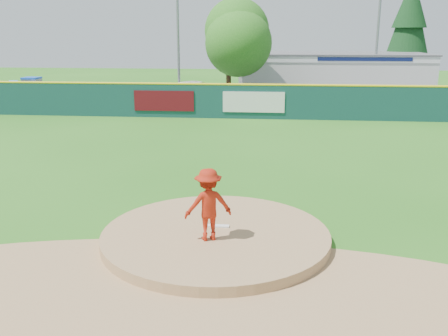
# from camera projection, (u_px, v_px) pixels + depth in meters

# --- Properties ---
(ground) EXTENTS (120.00, 120.00, 0.00)m
(ground) POSITION_uv_depth(u_px,v_px,m) (216.00, 241.00, 12.12)
(ground) COLOR #286B19
(ground) RESTS_ON ground
(pitchers_mound) EXTENTS (5.50, 5.50, 0.50)m
(pitchers_mound) POSITION_uv_depth(u_px,v_px,m) (216.00, 241.00, 12.12)
(pitchers_mound) COLOR #9E774C
(pitchers_mound) RESTS_ON ground
(pitching_rubber) EXTENTS (0.60, 0.15, 0.04)m
(pitching_rubber) POSITION_uv_depth(u_px,v_px,m) (217.00, 226.00, 12.33)
(pitching_rubber) COLOR white
(pitching_rubber) RESTS_ON pitchers_mound
(infield_dirt_arc) EXTENTS (15.40, 15.40, 0.01)m
(infield_dirt_arc) POSITION_uv_depth(u_px,v_px,m) (197.00, 305.00, 9.23)
(infield_dirt_arc) COLOR #9E774C
(infield_dirt_arc) RESTS_ON ground
(parking_lot) EXTENTS (44.00, 16.00, 0.02)m
(parking_lot) POSITION_uv_depth(u_px,v_px,m) (257.00, 99.00, 38.04)
(parking_lot) COLOR #38383A
(parking_lot) RESTS_ON ground
(pitcher) EXTENTS (1.24, 0.96, 1.69)m
(pitcher) POSITION_uv_depth(u_px,v_px,m) (208.00, 205.00, 11.39)
(pitcher) COLOR #A7200E
(pitcher) RESTS_ON pitchers_mound
(van) EXTENTS (6.06, 4.51, 1.53)m
(van) POSITION_uv_depth(u_px,v_px,m) (197.00, 92.00, 35.84)
(van) COLOR white
(van) RESTS_ON parking_lot
(pool_building_grp) EXTENTS (15.20, 8.20, 3.31)m
(pool_building_grp) POSITION_uv_depth(u_px,v_px,m) (331.00, 73.00, 41.82)
(pool_building_grp) COLOR silver
(pool_building_grp) RESTS_ON ground
(fence_banners) EXTENTS (8.92, 0.04, 1.20)m
(fence_banners) POSITION_uv_depth(u_px,v_px,m) (208.00, 101.00, 29.31)
(fence_banners) COLOR #590C13
(fence_banners) RESTS_ON ground
(playground_slide) EXTENTS (1.14, 3.22, 1.77)m
(playground_slide) POSITION_uv_depth(u_px,v_px,m) (32.00, 89.00, 36.64)
(playground_slide) COLOR blue
(playground_slide) RESTS_ON ground
(outfield_fence) EXTENTS (40.00, 0.14, 2.07)m
(outfield_fence) POSITION_uv_depth(u_px,v_px,m) (252.00, 100.00, 29.12)
(outfield_fence) COLOR #123C3A
(outfield_fence) RESTS_ON ground
(deciduous_tree) EXTENTS (5.60, 5.60, 7.36)m
(deciduous_tree) POSITION_uv_depth(u_px,v_px,m) (229.00, 38.00, 35.13)
(deciduous_tree) COLOR #382314
(deciduous_tree) RESTS_ON ground
(conifer_tree) EXTENTS (4.40, 4.40, 9.50)m
(conifer_tree) POSITION_uv_depth(u_px,v_px,m) (409.00, 25.00, 43.98)
(conifer_tree) COLOR #382314
(conifer_tree) RESTS_ON ground
(light_pole_left) EXTENTS (1.75, 0.25, 11.00)m
(light_pole_left) POSITION_uv_depth(u_px,v_px,m) (178.00, 17.00, 37.05)
(light_pole_left) COLOR gray
(light_pole_left) RESTS_ON ground
(light_pole_right) EXTENTS (1.75, 0.25, 10.00)m
(light_pole_right) POSITION_uv_depth(u_px,v_px,m) (378.00, 24.00, 37.64)
(light_pole_right) COLOR gray
(light_pole_right) RESTS_ON ground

